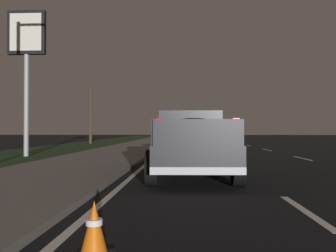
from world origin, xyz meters
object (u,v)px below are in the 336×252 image
object	(u,v)px
sedan_silver	(187,135)
gas_price_sign	(27,46)
sedan_tan	(184,140)
traffic_cone_near	(94,230)
sedan_blue	(224,136)
pickup_truck	(191,141)
bare_tree_far	(90,115)

from	to	relation	value
sedan_silver	gas_price_sign	distance (m)	23.40
sedan_tan	traffic_cone_near	bearing A→B (deg)	176.59
sedan_silver	sedan_blue	distance (m)	6.03
gas_price_sign	sedan_tan	bearing A→B (deg)	-78.99
sedan_tan	gas_price_sign	bearing A→B (deg)	101.01
pickup_truck	gas_price_sign	world-z (taller)	gas_price_sign
sedan_silver	bare_tree_far	world-z (taller)	bare_tree_far
sedan_silver	gas_price_sign	world-z (taller)	gas_price_sign
traffic_cone_near	sedan_silver	bearing A→B (deg)	-1.85
sedan_blue	gas_price_sign	size ratio (longest dim) A/B	0.61
pickup_truck	sedan_silver	distance (m)	28.42
sedan_blue	gas_price_sign	world-z (taller)	gas_price_sign
pickup_truck	sedan_blue	bearing A→B (deg)	-8.60
pickup_truck	bare_tree_far	xyz separation A→B (m)	(23.21, 9.29, 1.83)
pickup_truck	gas_price_sign	size ratio (longest dim) A/B	0.75
pickup_truck	traffic_cone_near	bearing A→B (deg)	170.42
sedan_silver	sedan_tan	world-z (taller)	same
gas_price_sign	traffic_cone_near	bearing A→B (deg)	-152.56
sedan_blue	sedan_tan	bearing A→B (deg)	165.94
gas_price_sign	sedan_silver	bearing A→B (deg)	-20.73
sedan_tan	traffic_cone_near	world-z (taller)	sedan_tan
sedan_tan	gas_price_sign	world-z (taller)	gas_price_sign
bare_tree_far	traffic_cone_near	world-z (taller)	bare_tree_far
sedan_blue	traffic_cone_near	distance (m)	30.36
pickup_truck	sedan_blue	size ratio (longest dim) A/B	1.24
sedan_tan	sedan_blue	xyz separation A→B (m)	(15.01, -3.76, 0.00)
sedan_blue	pickup_truck	bearing A→B (deg)	171.40
pickup_truck	sedan_blue	distance (m)	23.79
pickup_truck	traffic_cone_near	xyz separation A→B (m)	(-6.48, 1.09, -0.70)
bare_tree_far	sedan_tan	bearing A→B (deg)	-148.26
pickup_truck	sedan_tan	distance (m)	8.51
sedan_tan	gas_price_sign	xyz separation A→B (m)	(-1.53, 7.88, 4.71)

